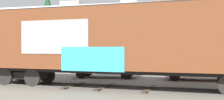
# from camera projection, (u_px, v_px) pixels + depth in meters

# --- Properties ---
(ground_plane) EXTENTS (260.00, 260.00, 0.00)m
(ground_plane) POSITION_uv_depth(u_px,v_px,m) (101.00, 88.00, 14.12)
(ground_plane) COLOR slate
(track) EXTENTS (59.99, 4.93, 0.08)m
(track) POSITION_uv_depth(u_px,v_px,m) (122.00, 88.00, 13.83)
(track) COLOR #4C4742
(track) RESTS_ON ground_plane
(freight_car) EXTENTS (16.28, 3.64, 4.10)m
(freight_car) POSITION_uv_depth(u_px,v_px,m) (124.00, 40.00, 13.79)
(freight_car) COLOR brown
(freight_car) RESTS_ON ground_plane
(hillside) EXTENTS (126.36, 38.70, 18.18)m
(hillside) POSITION_uv_depth(u_px,v_px,m) (177.00, 32.00, 86.50)
(hillside) COLOR silver
(hillside) RESTS_ON ground_plane
(parked_car_white) EXTENTS (4.44, 2.27, 1.63)m
(parked_car_white) POSITION_uv_depth(u_px,v_px,m) (105.00, 65.00, 19.10)
(parked_car_white) COLOR silver
(parked_car_white) RESTS_ON ground_plane
(parked_car_red) EXTENTS (4.32, 2.08, 1.69)m
(parked_car_red) POSITION_uv_depth(u_px,v_px,m) (198.00, 66.00, 17.55)
(parked_car_red) COLOR #B21E1E
(parked_car_red) RESTS_ON ground_plane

